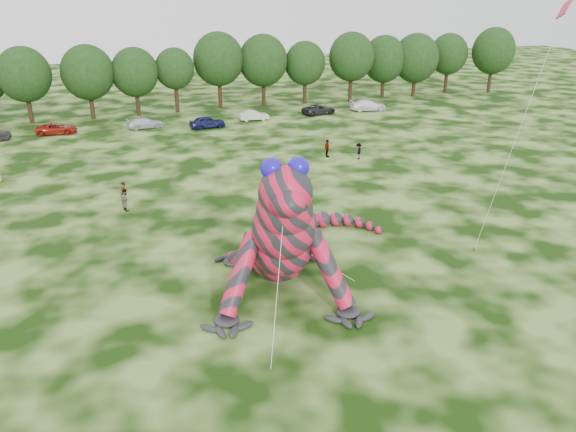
% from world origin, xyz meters
% --- Properties ---
extents(ground, '(240.00, 240.00, 0.00)m').
position_xyz_m(ground, '(0.00, 0.00, 0.00)').
color(ground, '#16330A').
rests_on(ground, ground).
extents(inflatable_gecko, '(17.20, 19.28, 8.40)m').
position_xyz_m(inflatable_gecko, '(-0.45, 7.94, 4.20)').
color(inflatable_gecko, red).
rests_on(inflatable_gecko, ground).
extents(flying_kite, '(2.56, 2.79, 15.70)m').
position_xyz_m(flying_kite, '(14.56, 4.59, 13.94)').
color(flying_kite, red).
rests_on(flying_kite, ground).
extents(tree_6, '(6.52, 5.86, 9.49)m').
position_xyz_m(tree_6, '(-17.56, 56.68, 4.75)').
color(tree_6, black).
rests_on(tree_6, ground).
extents(tree_7, '(6.68, 6.01, 9.48)m').
position_xyz_m(tree_7, '(-10.08, 56.80, 4.74)').
color(tree_7, black).
rests_on(tree_7, ground).
extents(tree_8, '(6.14, 5.53, 8.94)m').
position_xyz_m(tree_8, '(-4.22, 56.99, 4.47)').
color(tree_8, black).
rests_on(tree_8, ground).
extents(tree_9, '(5.27, 4.74, 8.68)m').
position_xyz_m(tree_9, '(1.06, 57.35, 4.34)').
color(tree_9, black).
rests_on(tree_9, ground).
extents(tree_10, '(7.09, 6.38, 10.50)m').
position_xyz_m(tree_10, '(7.40, 58.58, 5.25)').
color(tree_10, black).
rests_on(tree_10, ground).
extents(tree_11, '(7.01, 6.31, 10.07)m').
position_xyz_m(tree_11, '(13.79, 58.20, 5.03)').
color(tree_11, black).
rests_on(tree_11, ground).
extents(tree_12, '(5.99, 5.39, 8.97)m').
position_xyz_m(tree_12, '(20.01, 57.74, 4.49)').
color(tree_12, black).
rests_on(tree_12, ground).
extents(tree_13, '(6.83, 6.15, 10.13)m').
position_xyz_m(tree_13, '(27.13, 57.13, 5.06)').
color(tree_13, black).
rests_on(tree_13, ground).
extents(tree_14, '(6.82, 6.14, 9.40)m').
position_xyz_m(tree_14, '(33.46, 58.72, 4.70)').
color(tree_14, black).
rests_on(tree_14, ground).
extents(tree_15, '(7.17, 6.45, 9.63)m').
position_xyz_m(tree_15, '(38.47, 57.77, 4.82)').
color(tree_15, black).
rests_on(tree_15, ground).
extents(tree_16, '(6.26, 5.63, 9.37)m').
position_xyz_m(tree_16, '(45.45, 59.37, 4.69)').
color(tree_16, black).
rests_on(tree_16, ground).
extents(tree_17, '(6.98, 6.28, 10.30)m').
position_xyz_m(tree_17, '(51.95, 56.66, 5.15)').
color(tree_17, black).
rests_on(tree_17, ground).
extents(car_2, '(4.79, 2.60, 1.28)m').
position_xyz_m(car_2, '(-14.30, 49.34, 0.64)').
color(car_2, maroon).
rests_on(car_2, ground).
extents(car_3, '(4.52, 2.24, 1.26)m').
position_xyz_m(car_3, '(-4.16, 49.03, 0.63)').
color(car_3, silver).
rests_on(car_3, ground).
extents(car_4, '(4.50, 2.14, 1.49)m').
position_xyz_m(car_4, '(3.09, 46.66, 0.74)').
color(car_4, '#141646').
rests_on(car_4, ground).
extents(car_5, '(3.90, 1.57, 1.26)m').
position_xyz_m(car_5, '(9.72, 48.99, 0.63)').
color(car_5, silver).
rests_on(car_5, ground).
extents(car_6, '(5.06, 3.09, 1.31)m').
position_xyz_m(car_6, '(19.09, 49.74, 0.65)').
color(car_6, '#232325').
rests_on(car_6, ground).
extents(car_7, '(5.29, 2.84, 1.46)m').
position_xyz_m(car_7, '(26.57, 49.84, 0.73)').
color(car_7, white).
rests_on(car_7, ground).
extents(spectator_2, '(1.12, 1.19, 1.62)m').
position_xyz_m(spectator_2, '(14.77, 28.35, 0.81)').
color(spectator_2, gray).
rests_on(spectator_2, ground).
extents(spectator_3, '(0.45, 1.07, 1.82)m').
position_xyz_m(spectator_3, '(12.08, 30.04, 0.91)').
color(spectator_3, gray).
rests_on(spectator_3, ground).
extents(spectator_0, '(0.71, 0.81, 1.87)m').
position_xyz_m(spectator_0, '(-8.40, 22.70, 0.93)').
color(spectator_0, gray).
rests_on(spectator_0, ground).
extents(spectator_1, '(0.88, 1.00, 1.73)m').
position_xyz_m(spectator_1, '(-8.33, 21.48, 0.86)').
color(spectator_1, gray).
rests_on(spectator_1, ground).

